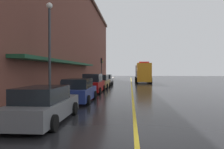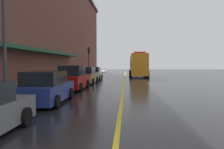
# 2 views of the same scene
# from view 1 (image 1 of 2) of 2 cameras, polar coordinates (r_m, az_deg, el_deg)

# --- Properties ---
(ground_plane) EXTENTS (112.00, 112.00, 0.00)m
(ground_plane) POSITION_cam_1_polar(r_m,az_deg,el_deg) (32.01, 5.28, -2.95)
(ground_plane) COLOR black
(sidewalk_left) EXTENTS (2.40, 70.00, 0.15)m
(sidewalk_left) POSITION_cam_1_polar(r_m,az_deg,el_deg) (32.56, -5.71, -2.75)
(sidewalk_left) COLOR #ADA8A0
(sidewalk_left) RESTS_ON ground
(lane_center_stripe) EXTENTS (0.16, 70.00, 0.01)m
(lane_center_stripe) POSITION_cam_1_polar(r_m,az_deg,el_deg) (32.01, 5.28, -2.94)
(lane_center_stripe) COLOR gold
(lane_center_stripe) RESTS_ON ground
(brick_building_left) EXTENTS (13.14, 64.00, 15.62)m
(brick_building_left) POSITION_cam_1_polar(r_m,az_deg,el_deg) (34.07, -18.22, 10.44)
(brick_building_left) COLOR brown
(brick_building_left) RESTS_ON ground
(parked_car_0) EXTENTS (2.12, 4.84, 1.56)m
(parked_car_0) POSITION_cam_1_polar(r_m,az_deg,el_deg) (9.85, -17.74, -7.83)
(parked_car_0) COLOR #595B60
(parked_car_0) RESTS_ON ground
(parked_car_1) EXTENTS (2.15, 4.68, 1.67)m
(parked_car_1) POSITION_cam_1_polar(r_m,az_deg,el_deg) (15.54, -8.93, -4.35)
(parked_car_1) COLOR navy
(parked_car_1) RESTS_ON ground
(parked_car_2) EXTENTS (2.03, 4.77, 1.92)m
(parked_car_2) POSITION_cam_1_polar(r_m,az_deg,el_deg) (21.83, -5.07, -2.51)
(parked_car_2) COLOR maroon
(parked_car_2) RESTS_ON ground
(parked_car_3) EXTENTS (2.14, 4.34, 1.69)m
(parked_car_3) POSITION_cam_1_polar(r_m,az_deg,el_deg) (27.39, -2.89, -1.96)
(parked_car_3) COLOR #A5844C
(parked_car_3) RESTS_ON ground
(parked_car_4) EXTENTS (2.00, 4.68, 1.64)m
(parked_car_4) POSITION_cam_1_polar(r_m,az_deg,el_deg) (33.05, -1.53, -1.48)
(parked_car_4) COLOR silver
(parked_car_4) RESTS_ON ground
(utility_truck) EXTENTS (2.84, 8.31, 3.77)m
(utility_truck) POSITION_cam_1_polar(r_m,az_deg,el_deg) (39.98, 8.27, 0.43)
(utility_truck) COLOR orange
(utility_truck) RESTS_ON ground
(parking_meter_0) EXTENTS (0.14, 0.18, 1.33)m
(parking_meter_0) POSITION_cam_1_polar(r_m,az_deg,el_deg) (17.09, -12.63, -2.95)
(parking_meter_0) COLOR #4C4C51
(parking_meter_0) RESTS_ON sidewalk_left
(parking_meter_1) EXTENTS (0.14, 0.18, 1.33)m
(parking_meter_1) POSITION_cam_1_polar(r_m,az_deg,el_deg) (19.45, -10.44, -2.45)
(parking_meter_1) COLOR #4C4C51
(parking_meter_1) RESTS_ON sidewalk_left
(parking_meter_2) EXTENTS (0.14, 0.18, 1.33)m
(parking_meter_2) POSITION_cam_1_polar(r_m,az_deg,el_deg) (16.40, -13.41, -3.12)
(parking_meter_2) COLOR #4C4C51
(parking_meter_2) RESTS_ON sidewalk_left
(street_lamp_left) EXTENTS (0.44, 0.44, 6.94)m
(street_lamp_left) POSITION_cam_1_polar(r_m,az_deg,el_deg) (15.97, -16.41, 8.76)
(street_lamp_left) COLOR #33383D
(street_lamp_left) RESTS_ON sidewalk_left
(traffic_light_near) EXTENTS (0.38, 0.36, 4.30)m
(traffic_light_near) POSITION_cam_1_polar(r_m,az_deg,el_deg) (37.81, -2.81, 2.46)
(traffic_light_near) COLOR #232326
(traffic_light_near) RESTS_ON sidewalk_left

